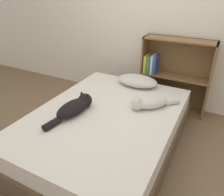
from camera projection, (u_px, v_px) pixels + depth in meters
name	position (u px, v px, depth m)	size (l,w,h in m)	color
ground_plane	(106.00, 147.00, 2.40)	(8.00, 8.00, 0.00)	brown
wall_back	(154.00, 13.00, 2.85)	(8.00, 0.06, 2.50)	silver
bed	(106.00, 131.00, 2.30)	(1.38, 1.90, 0.44)	brown
pillow	(137.00, 81.00, 2.74)	(0.51, 0.31, 0.13)	beige
cat_light	(149.00, 103.00, 2.25)	(0.45, 0.43, 0.15)	beige
cat_dark	(75.00, 107.00, 2.16)	(0.24, 0.61, 0.17)	black
bookshelf	(173.00, 74.00, 2.95)	(0.89, 0.26, 0.99)	brown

